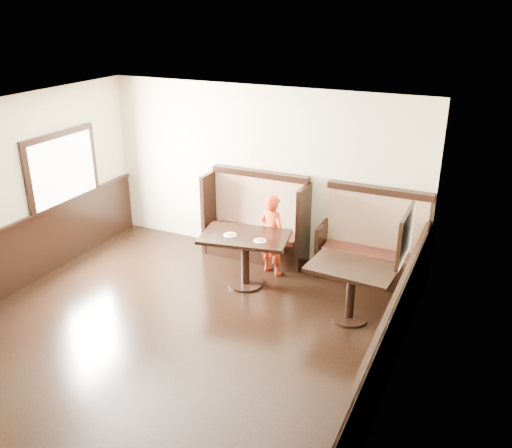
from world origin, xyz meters
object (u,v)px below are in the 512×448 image
Objects in this scene: table_neighbor at (351,280)px; child at (273,235)px; table_main at (245,247)px; booth_main at (257,226)px; booth_neighbor at (373,250)px.

table_neighbor is 0.90× the size of child.
booth_main is at bearing 94.89° from table_main.
table_main is at bearing 86.20° from child.
booth_main reaches higher than child.
table_neighbor is at bearing 170.63° from child.
booth_main is 1.06× the size of booth_neighbor.
booth_neighbor is at bearing -143.71° from child.
booth_main reaches higher than table_neighbor.
table_neighbor is at bearing -89.38° from booth_neighbor.
table_main is at bearing -149.41° from booth_neighbor.
table_main is at bearing 175.64° from table_neighbor.
booth_neighbor is at bearing 20.17° from table_main.
table_neighbor is (1.96, -1.25, 0.06)m from booth_main.
table_main is 0.57m from child.
booth_neighbor is 1.26× the size of child.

